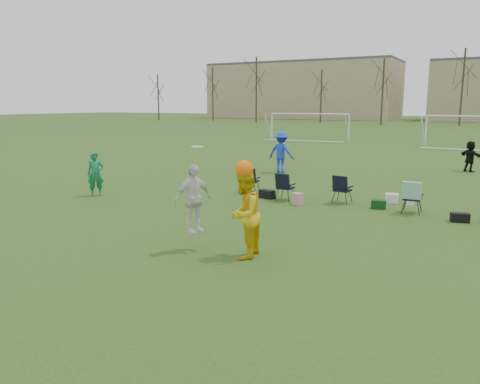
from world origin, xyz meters
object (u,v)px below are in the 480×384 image
Objects in this scene: fielder_green_near at (96,174)px; center_contest at (229,208)px; goal_left at (309,119)px; goal_mid at (478,123)px; fielder_blue at (281,152)px; fielder_black at (470,156)px.

fielder_green_near is 8.46m from center_contest.
goal_left is 1.00× the size of goal_mid.
goal_left reaches higher than fielder_blue.
fielder_green_near is 29.10m from goal_left.
goal_left reaches higher than fielder_green_near.
fielder_green_near is 0.22× the size of goal_mid.
center_contest is (-3.90, -16.99, 0.30)m from fielder_black.
goal_mid is at bearing 83.16° from center_contest.
fielder_blue is 1.31× the size of fielder_black.
fielder_black is (11.58, 13.44, -0.04)m from fielder_green_near.
fielder_green_near is 17.74m from fielder_black.
fielder_blue is (3.51, 8.68, 0.20)m from fielder_green_near.
fielder_blue is 0.27× the size of goal_left.
fielder_blue is 19.90m from goal_mid.
fielder_green_near is at bearing -89.74° from goal_left.
fielder_black is 21.10m from goal_left.
goal_left is (-2.67, 28.95, 1.12)m from fielder_green_near.
goal_mid is (3.66, 30.50, 0.86)m from center_contest.
fielder_blue is 9.37m from fielder_black.
fielder_blue is at bearing 19.72° from fielder_green_near.
goal_left reaches higher than center_contest.
center_contest reaches higher than fielder_black.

